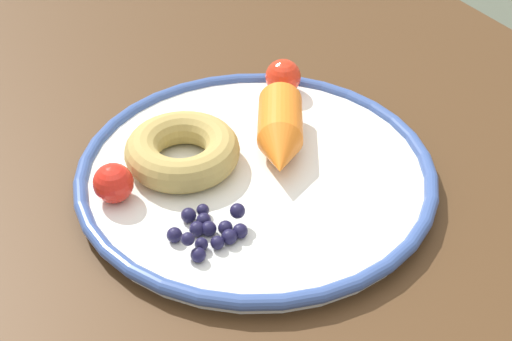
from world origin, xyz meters
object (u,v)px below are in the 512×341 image
(donut, at_px, (182,151))
(tomato_mid, at_px, (113,183))
(blueberry_pile, at_px, (209,230))
(tomato_near, at_px, (283,77))
(carrot_orange, at_px, (280,134))
(dining_table, at_px, (263,286))
(plate, at_px, (256,173))

(donut, height_order, tomato_mid, tomato_mid)
(blueberry_pile, height_order, tomato_near, tomato_near)
(carrot_orange, height_order, tomato_mid, carrot_orange)
(carrot_orange, distance_m, tomato_near, 0.10)
(donut, xyz_separation_m, tomato_mid, (-0.01, 0.07, 0.00))
(dining_table, xyz_separation_m, tomato_near, (0.12, -0.09, 0.13))
(blueberry_pile, bearing_deg, tomato_near, -46.40)
(dining_table, relative_size, tomato_near, 30.77)
(donut, relative_size, blueberry_pile, 1.58)
(plate, relative_size, donut, 3.13)
(dining_table, xyz_separation_m, carrot_orange, (0.04, -0.04, 0.13))
(dining_table, distance_m, donut, 0.15)
(dining_table, xyz_separation_m, donut, (0.07, 0.04, 0.13))
(tomato_near, bearing_deg, carrot_orange, 147.30)
(dining_table, bearing_deg, carrot_orange, -44.35)
(donut, height_order, tomato_near, tomato_near)
(carrot_orange, xyz_separation_m, tomato_near, (0.08, -0.05, -0.00))
(carrot_orange, bearing_deg, dining_table, 135.65)
(dining_table, distance_m, tomato_near, 0.20)
(donut, height_order, blueberry_pile, donut)
(donut, bearing_deg, tomato_near, -67.17)
(blueberry_pile, bearing_deg, donut, -12.91)
(dining_table, distance_m, carrot_orange, 0.14)
(carrot_orange, bearing_deg, tomato_mid, 85.30)
(plate, xyz_separation_m, carrot_orange, (0.01, -0.03, 0.02))
(plate, height_order, donut, donut)
(dining_table, xyz_separation_m, tomato_mid, (0.05, 0.11, 0.13))
(plate, distance_m, blueberry_pile, 0.09)
(carrot_orange, height_order, tomato_near, carrot_orange)
(tomato_mid, bearing_deg, donut, -78.38)
(tomato_near, bearing_deg, blueberry_pile, 133.60)
(donut, bearing_deg, blueberry_pile, 167.09)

